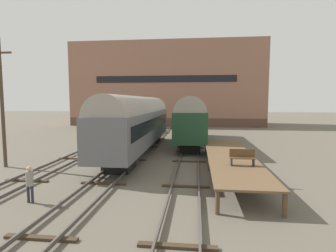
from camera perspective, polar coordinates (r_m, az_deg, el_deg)
name	(u,v)px	position (r m, az deg, el deg)	size (l,w,h in m)	color
ground_plane	(119,170)	(18.40, -10.60, -9.49)	(200.00, 200.00, 0.00)	#60594C
track_left	(54,167)	(20.20, -23.50, -8.09)	(2.60, 60.00, 0.26)	#4C4742
track_middle	(119,168)	(18.36, -10.61, -9.06)	(2.60, 60.00, 0.26)	#4C4742
track_right	(188,170)	(17.61, 4.28, -9.61)	(2.60, 60.00, 0.26)	#4C4742
train_car_grey	(139,121)	(23.86, -6.38, 1.14)	(2.94, 18.61, 5.15)	black
train_car_green	(192,117)	(29.33, 5.19, 1.90)	(3.04, 15.26, 5.16)	black
station_platform	(230,157)	(17.95, 13.41, -6.51)	(2.99, 13.78, 1.12)	brown
bench	(242,157)	(15.30, 15.86, -6.46)	(1.40, 0.40, 0.91)	brown
person_worker	(30,181)	(13.90, -27.90, -10.52)	(0.32, 0.32, 1.72)	#282833
utility_pole	(2,101)	(21.85, -32.44, 4.65)	(1.80, 0.24, 9.14)	#473828
warehouse_building	(168,85)	(54.22, 0.02, 8.87)	(36.95, 11.35, 15.94)	brown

